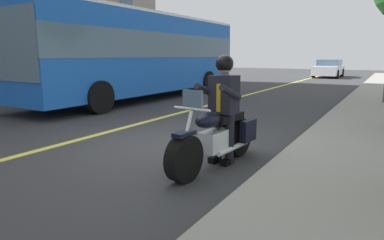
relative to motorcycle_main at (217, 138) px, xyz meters
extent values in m
plane|color=#333335|center=(-0.57, -1.20, -0.45)|extent=(80.00, 80.00, 0.00)
cube|color=#E5DB4C|center=(-0.57, -3.20, -0.45)|extent=(60.00, 0.16, 0.01)
cylinder|color=black|center=(0.84, -0.07, -0.12)|extent=(0.67, 0.25, 0.66)
cylinder|color=black|center=(-0.70, 0.06, -0.12)|extent=(0.67, 0.25, 0.66)
cube|color=silver|center=(0.05, -0.01, -0.03)|extent=(0.58, 0.33, 0.32)
ellipsoid|color=black|center=(0.24, -0.02, 0.33)|extent=(0.58, 0.33, 0.24)
cube|color=black|center=(-0.30, 0.02, 0.29)|extent=(0.72, 0.34, 0.12)
cube|color=black|center=(-0.63, 0.27, 0.03)|extent=(0.41, 0.15, 0.36)
cube|color=black|center=(-0.67, -0.17, 0.03)|extent=(0.41, 0.15, 0.36)
cylinder|color=silver|center=(0.82, -0.07, 0.15)|extent=(0.35, 0.08, 0.76)
cylinder|color=silver|center=(0.66, -0.06, 0.55)|extent=(0.09, 0.60, 0.04)
cube|color=black|center=(0.84, -0.07, 0.23)|extent=(0.37, 0.19, 0.06)
cylinder|color=silver|center=(-0.24, 0.18, -0.19)|extent=(0.90, 0.16, 0.08)
cube|color=slate|center=(0.64, -0.06, 0.67)|extent=(0.07, 0.32, 0.28)
cylinder|color=black|center=(-0.19, 0.13, -0.03)|extent=(0.14, 0.14, 0.84)
cube|color=black|center=(-0.13, 0.13, -0.40)|extent=(0.27, 0.13, 0.10)
cylinder|color=black|center=(-0.21, -0.11, -0.03)|extent=(0.14, 0.14, 0.84)
cube|color=black|center=(-0.15, -0.11, -0.40)|extent=(0.27, 0.13, 0.10)
cube|color=black|center=(-0.20, 0.01, 0.67)|extent=(0.35, 0.43, 0.60)
cube|color=#B28C14|center=(-0.04, 0.00, 0.63)|extent=(0.03, 0.07, 0.44)
cylinder|color=black|center=(-0.01, 0.22, 0.73)|extent=(0.56, 0.15, 0.28)
cylinder|color=black|center=(-0.04, -0.22, 0.73)|extent=(0.56, 0.15, 0.28)
sphere|color=tan|center=(-0.20, 0.01, 1.10)|extent=(0.22, 0.22, 0.22)
sphere|color=black|center=(-0.20, 0.01, 1.15)|extent=(0.28, 0.28, 0.28)
cube|color=blue|center=(-6.12, -6.38, 1.32)|extent=(11.00, 2.50, 2.85)
cube|color=slate|center=(-6.12, -6.38, 1.65)|extent=(11.04, 2.52, 0.90)
cube|color=slate|center=(-0.62, -6.38, 1.55)|extent=(0.06, 2.40, 1.90)
cube|color=white|center=(-6.12, -6.38, 2.80)|extent=(11.00, 2.50, 0.10)
cylinder|color=black|center=(-2.52, -5.18, 0.05)|extent=(1.00, 0.30, 1.00)
cylinder|color=black|center=(-2.52, -7.58, 0.05)|extent=(1.00, 0.30, 1.00)
cylinder|color=black|center=(-9.32, -5.18, 0.05)|extent=(1.00, 0.30, 1.00)
cylinder|color=black|center=(-9.32, -7.58, 0.05)|extent=(1.00, 0.30, 1.00)
cube|color=white|center=(-24.45, -2.26, 0.10)|extent=(4.60, 1.80, 0.70)
cube|color=slate|center=(-24.65, -2.26, 0.65)|extent=(2.40, 1.60, 0.60)
cylinder|color=black|center=(-23.00, -1.41, -0.13)|extent=(0.64, 0.22, 0.64)
cylinder|color=black|center=(-23.00, -3.11, -0.13)|extent=(0.64, 0.22, 0.64)
cylinder|color=black|center=(-25.90, -1.41, -0.13)|extent=(0.64, 0.22, 0.64)
cylinder|color=black|center=(-25.90, -3.11, -0.13)|extent=(0.64, 0.22, 0.64)
cube|color=slate|center=(-11.77, -12.17, 1.55)|extent=(1.10, 0.06, 1.60)
cube|color=slate|center=(-5.83, -12.17, 1.55)|extent=(1.10, 0.06, 1.60)
cube|color=slate|center=(-11.77, -12.17, 4.55)|extent=(1.10, 0.06, 1.60)
camera|label=1|loc=(4.58, 2.29, 1.27)|focal=31.38mm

